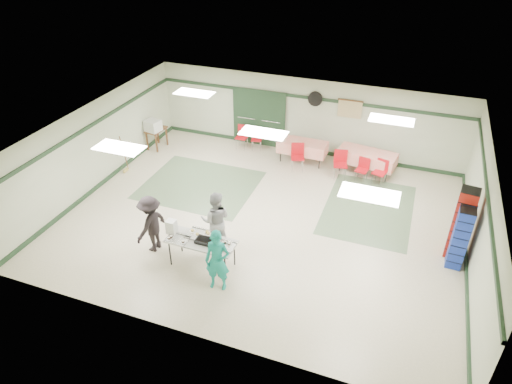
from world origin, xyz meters
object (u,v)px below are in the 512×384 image
(chair_c, at_px, (381,169))
(broom, at_px, (124,153))
(dining_table_a, at_px, (367,157))
(chair_a, at_px, (363,167))
(chair_b, at_px, (340,161))
(crate_stack_blue_a, at_px, (460,230))
(serving_table, at_px, (201,242))
(crate_stack_red, at_px, (461,224))
(printer_table, at_px, (156,132))
(chair_loose_a, at_px, (257,136))
(office_printer, at_px, (153,126))
(volunteer_teal, at_px, (217,261))
(dining_table_b, at_px, (302,147))
(chair_d, at_px, (298,154))
(chair_loose_b, at_px, (242,134))
(volunteer_dark, at_px, (151,224))
(volunteer_grey, at_px, (216,220))
(crate_stack_blue_b, at_px, (460,239))

(chair_c, xyz_separation_m, broom, (-8.12, -2.15, 0.16))
(dining_table_a, height_order, chair_a, chair_a)
(chair_a, bearing_deg, chair_b, -170.38)
(chair_a, bearing_deg, broom, -153.56)
(chair_c, distance_m, crate_stack_blue_a, 3.79)
(serving_table, xyz_separation_m, crate_stack_red, (5.88, 2.58, 0.28))
(chair_c, height_order, broom, broom)
(crate_stack_red, height_order, broom, crate_stack_red)
(crate_stack_blue_a, bearing_deg, printer_table, 164.93)
(dining_table_a, xyz_separation_m, chair_loose_a, (-4.03, 0.39, -0.09))
(crate_stack_red, distance_m, office_printer, 10.61)
(printer_table, bearing_deg, volunteer_teal, -43.95)
(dining_table_b, bearing_deg, chair_d, -90.34)
(dining_table_a, distance_m, chair_b, 0.95)
(dining_table_a, distance_m, chair_loose_b, 4.56)
(dining_table_a, relative_size, chair_d, 2.15)
(volunteer_dark, bearing_deg, chair_b, 153.01)
(volunteer_teal, bearing_deg, volunteer_dark, 153.54)
(chair_loose_a, distance_m, crate_stack_blue_a, 7.92)
(volunteer_dark, relative_size, office_printer, 3.10)
(chair_d, distance_m, broom, 5.78)
(crate_stack_red, bearing_deg, chair_a, 133.78)
(crate_stack_blue_a, bearing_deg, broom, 175.22)
(crate_stack_blue_a, bearing_deg, crate_stack_red, 90.00)
(volunteer_teal, bearing_deg, printer_table, 122.75)
(serving_table, bearing_deg, chair_d, 81.76)
(volunteer_teal, bearing_deg, chair_c, 56.01)
(chair_a, bearing_deg, volunteer_dark, -119.47)
(office_printer, bearing_deg, chair_c, 14.87)
(volunteer_grey, bearing_deg, dining_table_a, -138.17)
(chair_d, height_order, crate_stack_red, crate_stack_red)
(volunteer_teal, distance_m, chair_d, 6.12)
(chair_loose_b, xyz_separation_m, printer_table, (-2.94, -1.10, 0.09))
(chair_b, bearing_deg, volunteer_dark, -139.36)
(crate_stack_red, bearing_deg, chair_b, 140.31)
(chair_loose_b, bearing_deg, crate_stack_red, -28.45)
(chair_a, xyz_separation_m, chair_c, (0.57, 0.00, 0.03))
(volunteer_dark, distance_m, chair_loose_a, 6.39)
(office_printer, bearing_deg, crate_stack_blue_b, -4.15)
(chair_loose_b, distance_m, broom, 4.27)
(chair_c, height_order, chair_loose_b, chair_loose_b)
(chair_loose_b, bearing_deg, volunteer_grey, -76.08)
(volunteer_dark, distance_m, dining_table_a, 7.51)
(dining_table_a, height_order, dining_table_b, same)
(chair_d, bearing_deg, office_printer, 166.05)
(chair_loose_b, bearing_deg, office_printer, -157.97)
(dining_table_b, xyz_separation_m, chair_d, (-0.01, -0.56, -0.00))
(chair_loose_a, height_order, crate_stack_red, crate_stack_red)
(chair_a, height_order, office_printer, office_printer)
(chair_c, relative_size, chair_loose_b, 0.97)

